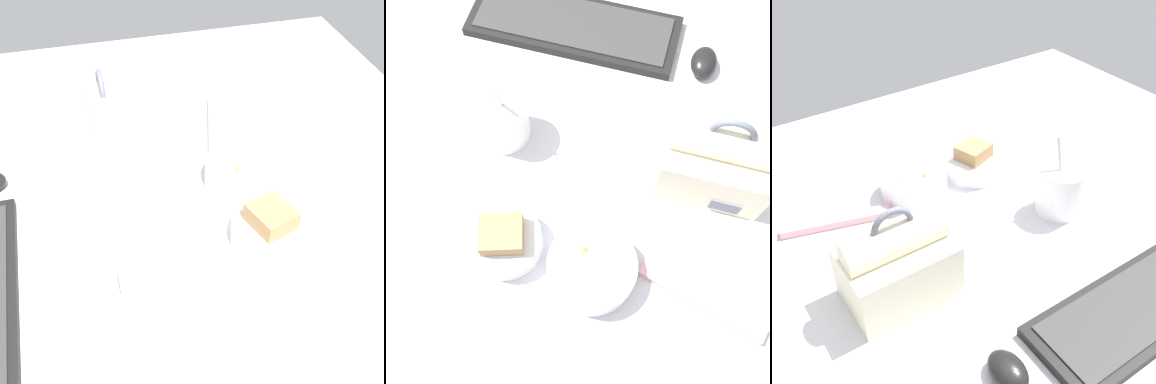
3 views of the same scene
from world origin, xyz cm
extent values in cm
cube|color=silver|center=(0.00, 0.00, 1.00)|extent=(140.00, 110.00, 2.00)
cube|color=black|center=(-7.26, 34.61, 2.90)|extent=(40.42, 14.33, 1.80)
cube|color=#333333|center=(-7.26, 34.61, 3.95)|extent=(37.18, 11.75, 0.30)
cube|color=#EFE5C1|center=(23.31, 10.26, 6.97)|extent=(17.04, 12.04, 9.94)
cylinder|color=#EFE5C1|center=(23.31, 10.26, 13.44)|extent=(16.19, 5.47, 5.47)
cube|color=slate|center=(26.29, 4.14, 4.73)|extent=(4.77, 0.30, 2.98)
torus|color=slate|center=(23.31, 10.26, 15.90)|extent=(6.97, 1.00, 6.97)
cylinder|color=white|center=(-12.44, 9.05, 6.80)|extent=(8.92, 8.92, 9.59)
cylinder|color=gold|center=(-12.44, 9.05, 11.29)|extent=(7.85, 7.85, 0.60)
cylinder|color=silver|center=(-11.78, 8.60, 12.63)|extent=(0.70, 3.35, 10.87)
cylinder|color=silver|center=(-5.65, -10.44, 4.05)|extent=(11.71, 11.71, 4.11)
cube|color=#A87F51|center=(-5.65, -10.44, 6.31)|extent=(7.94, 7.56, 5.75)
cylinder|color=silver|center=(8.54, -11.18, 4.44)|extent=(13.49, 13.49, 4.88)
ellipsoid|color=white|center=(10.56, -12.19, 5.87)|extent=(3.67, 3.67, 4.32)
cone|color=#EFBC47|center=(6.85, -9.29, 5.79)|extent=(6.09, 6.09, 4.15)
sphere|color=#4C5623|center=(8.97, -15.27, 4.52)|extent=(1.62, 1.62, 1.62)
sphere|color=#4C5623|center=(9.54, -14.49, 4.52)|extent=(1.62, 1.62, 1.62)
sphere|color=#4C5623|center=(9.61, -13.53, 4.52)|extent=(1.62, 1.62, 1.62)
ellipsoid|color=black|center=(18.45, 32.19, 3.69)|extent=(4.81, 6.95, 3.39)
cube|color=pink|center=(25.54, -11.06, 2.80)|extent=(20.25, 7.87, 1.60)
camera|label=1|loc=(-57.91, 15.69, 63.40)|focal=50.00mm
camera|label=2|loc=(11.39, -29.09, 75.66)|focal=45.00mm
camera|label=3|loc=(44.10, 59.43, 62.60)|focal=45.00mm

